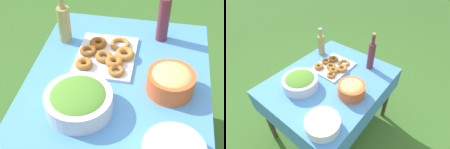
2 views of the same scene
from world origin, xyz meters
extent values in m
plane|color=#3D6B28|center=(0.00, 0.00, 0.00)|extent=(14.00, 14.00, 0.00)
cube|color=#4C8CD1|center=(0.00, 0.00, 0.75)|extent=(1.17, 0.96, 0.02)
cube|color=#4C8CD1|center=(0.00, -0.47, 0.63)|extent=(1.17, 0.01, 0.22)
cube|color=#4C8CD1|center=(0.00, 0.47, 0.63)|extent=(1.17, 0.01, 0.22)
cube|color=#4C8CD1|center=(-0.58, 0.00, 0.63)|extent=(0.01, 0.96, 0.22)
cube|color=#4C8CD1|center=(0.58, 0.00, 0.63)|extent=(0.01, 0.96, 0.22)
cylinder|color=#473828|center=(-0.53, -0.42, 0.37)|extent=(0.05, 0.05, 0.74)
cylinder|color=#473828|center=(0.53, -0.42, 0.37)|extent=(0.05, 0.05, 0.74)
cylinder|color=#473828|center=(-0.53, 0.42, 0.37)|extent=(0.05, 0.05, 0.74)
cylinder|color=silver|center=(0.24, -0.15, 0.81)|extent=(0.32, 0.32, 0.10)
ellipsoid|color=#51892D|center=(0.24, -0.15, 0.85)|extent=(0.28, 0.28, 0.07)
cylinder|color=#E05B28|center=(0.03, 0.27, 0.82)|extent=(0.24, 0.24, 0.11)
ellipsoid|color=tan|center=(0.03, 0.27, 0.86)|extent=(0.21, 0.21, 0.07)
cube|color=silver|center=(-0.17, -0.10, 0.77)|extent=(0.38, 0.33, 0.02)
torus|color=brown|center=(-0.17, -0.20, 0.79)|extent=(0.13, 0.13, 0.03)
torus|color=#A36628|center=(-0.10, -0.04, 0.80)|extent=(0.14, 0.14, 0.03)
torus|color=brown|center=(-0.25, -0.16, 0.80)|extent=(0.14, 0.14, 0.03)
torus|color=#A36628|center=(-0.05, -0.19, 0.79)|extent=(0.13, 0.13, 0.03)
torus|color=#B27533|center=(-0.27, -0.03, 0.79)|extent=(0.14, 0.14, 0.03)
torus|color=#B27533|center=(-0.17, 0.01, 0.79)|extent=(0.13, 0.13, 0.03)
torus|color=#A36628|center=(-0.03, -0.01, 0.79)|extent=(0.12, 0.12, 0.02)
torus|color=#A36628|center=(-0.13, -0.10, 0.79)|extent=(0.14, 0.14, 0.03)
cylinder|color=white|center=(0.43, 0.30, 0.77)|extent=(0.26, 0.26, 0.01)
cylinder|color=white|center=(0.43, 0.30, 0.78)|extent=(0.26, 0.26, 0.01)
cylinder|color=white|center=(0.43, 0.30, 0.79)|extent=(0.26, 0.26, 0.01)
cylinder|color=white|center=(0.43, 0.30, 0.80)|extent=(0.26, 0.26, 0.01)
cylinder|color=white|center=(0.43, 0.30, 0.82)|extent=(0.26, 0.26, 0.01)
cylinder|color=white|center=(0.43, 0.30, 0.83)|extent=(0.26, 0.26, 0.01)
cylinder|color=white|center=(0.43, 0.30, 0.84)|extent=(0.26, 0.26, 0.01)
cylinder|color=#998E4C|center=(-0.28, -0.37, 0.87)|extent=(0.07, 0.07, 0.22)
cylinder|color=#998E4C|center=(-0.28, -0.37, 1.02)|extent=(0.03, 0.03, 0.08)
cylinder|color=#B7B7B7|center=(-0.28, -0.37, 1.07)|extent=(0.04, 0.04, 0.02)
cylinder|color=maroon|center=(-0.40, 0.20, 0.90)|extent=(0.07, 0.07, 0.28)
cylinder|color=maroon|center=(-0.40, 0.20, 1.09)|extent=(0.03, 0.03, 0.10)
cylinder|color=#A58C33|center=(-0.40, 0.20, 1.14)|extent=(0.04, 0.04, 0.02)
camera|label=1|loc=(1.17, 0.18, 1.89)|focal=50.00mm
camera|label=2|loc=(0.93, 0.83, 1.88)|focal=28.00mm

